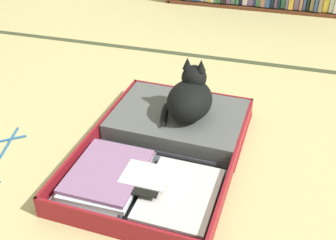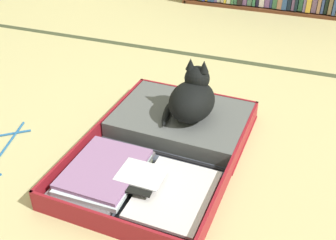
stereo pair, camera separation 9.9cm
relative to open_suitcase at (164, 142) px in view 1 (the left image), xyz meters
The scene contains 4 objects.
ground_plane 0.07m from the open_suitcase, 67.01° to the right, with size 10.00×10.00×0.00m, color #CBBF82.
tatami_border 1.03m from the open_suitcase, 88.91° to the left, with size 4.80×0.05×0.00m.
open_suitcase is the anchor object (origin of this frame).
black_cat 0.24m from the open_suitcase, 65.85° to the left, with size 0.26×0.28×0.28m.
Camera 1 is at (0.41, -1.38, 1.15)m, focal length 43.90 mm.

